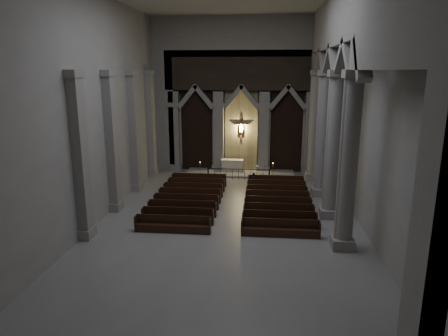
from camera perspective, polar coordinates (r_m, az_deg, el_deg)
name	(u,v)px	position (r m, az deg, el deg)	size (l,w,h in m)	color
room	(229,78)	(20.09, 0.68, 12.67)	(24.00, 24.10, 12.00)	gray
sanctuary_wall	(241,89)	(31.63, 2.51, 11.26)	(14.00, 0.77, 12.00)	gray
right_arcade	(338,74)	(21.68, 16.03, 12.83)	(1.00, 24.00, 12.00)	gray
left_pilasters	(124,139)	(25.33, -14.07, 4.08)	(0.60, 13.00, 8.03)	gray
sanctuary_step	(240,173)	(31.67, 2.29, -0.72)	(8.50, 2.60, 0.15)	gray
altar	(232,165)	(32.02, 1.17, 0.43)	(1.78, 0.71, 0.91)	beige
altar_rail	(238,173)	(29.68, 2.08, -0.65)	(4.64, 0.09, 0.91)	black
candle_stand_left	(200,174)	(30.49, -3.41, -0.79)	(0.21, 0.21, 1.25)	#925C2D
candle_stand_right	(273,176)	(29.87, 6.95, -1.12)	(0.23, 0.23, 1.35)	#925C2D
pews	(232,202)	(24.12, 1.20, -4.87)	(9.27, 8.88, 0.86)	black
worshipper	(254,180)	(27.93, 4.24, -1.76)	(0.39, 0.25, 1.06)	black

